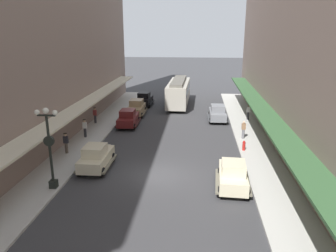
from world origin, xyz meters
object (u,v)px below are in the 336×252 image
parked_car_4 (96,157)px  parked_car_5 (128,118)px  parked_car_2 (233,174)px  streetcar (179,91)px  parked_car_1 (144,99)px  pedestrian_3 (95,115)px  pedestrian_1 (248,112)px  parked_car_0 (218,113)px  lamp_post_with_clock (49,145)px  parked_car_3 (136,107)px  fire_hydrant (244,145)px  pedestrian_2 (66,143)px  pedestrian_0 (85,128)px  pedestrian_4 (244,130)px

parked_car_4 → parked_car_5: bearing=89.9°
parked_car_2 → streetcar: bearing=101.9°
parked_car_1 → pedestrian_3: parked_car_1 is taller
parked_car_1 → pedestrian_1: size_ratio=2.62×
parked_car_2 → streetcar: (-4.91, 23.24, 0.96)m
parked_car_0 → lamp_post_with_clock: bearing=-122.6°
parked_car_1 → parked_car_3: same height
parked_car_2 → fire_hydrant: bearing=76.9°
pedestrian_1 → pedestrian_2: pedestrian_2 is taller
pedestrian_0 → pedestrian_4: (14.49, 0.97, -0.02)m
pedestrian_1 → pedestrian_2: (-15.94, -11.77, 0.02)m
parked_car_5 → pedestrian_4: bearing=-16.1°
parked_car_0 → parked_car_1: (-9.22, 6.70, 0.00)m
parked_car_3 → pedestrian_4: 13.87m
parked_car_5 → pedestrian_3: bearing=172.4°
parked_car_3 → pedestrian_0: (-3.11, -8.91, 0.07)m
parked_car_2 → pedestrian_3: size_ratio=2.59×
parked_car_2 → pedestrian_2: 13.55m
parked_car_3 → lamp_post_with_clock: size_ratio=0.83×
pedestrian_0 → pedestrian_2: same height
pedestrian_2 → pedestrian_3: bearing=92.6°
pedestrian_3 → pedestrian_4: bearing=-14.1°
streetcar → parked_car_2: bearing=-78.1°
parked_car_2 → parked_car_5: (-9.49, 12.99, 0.00)m
fire_hydrant → pedestrian_2: size_ratio=0.49×
fire_hydrant → pedestrian_1: bearing=80.3°
parked_car_1 → parked_car_4: size_ratio=1.01×
parked_car_5 → parked_car_2: bearing=-53.9°
parked_car_4 → pedestrian_0: bearing=115.2°
parked_car_0 → pedestrian_1: 3.38m
parked_car_0 → parked_car_3: bearing=170.1°
lamp_post_with_clock → pedestrian_0: size_ratio=3.09×
streetcar → lamp_post_with_clock: bearing=-104.4°
parked_car_5 → pedestrian_1: size_ratio=2.62×
parked_car_5 → pedestrian_4: size_ratio=2.62×
pedestrian_4 → pedestrian_1: bearing=78.7°
fire_hydrant → pedestrian_4: 3.16m
parked_car_4 → pedestrian_1: size_ratio=2.60×
parked_car_3 → pedestrian_0: parked_car_3 is taller
pedestrian_0 → pedestrian_1: size_ratio=1.02×
parked_car_3 → pedestrian_4: parked_car_3 is taller
lamp_post_with_clock → parked_car_5: bearing=83.1°
lamp_post_with_clock → pedestrian_0: lamp_post_with_clock is taller
parked_car_1 → parked_car_3: (-0.13, -5.06, 0.00)m
parked_car_1 → pedestrian_0: size_ratio=2.57×
pedestrian_3 → pedestrian_4: size_ratio=1.02×
pedestrian_1 → parked_car_3: bearing=174.3°
parked_car_4 → pedestrian_1: bearing=48.2°
pedestrian_3 → parked_car_0: bearing=11.1°
lamp_post_with_clock → pedestrian_4: 17.21m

